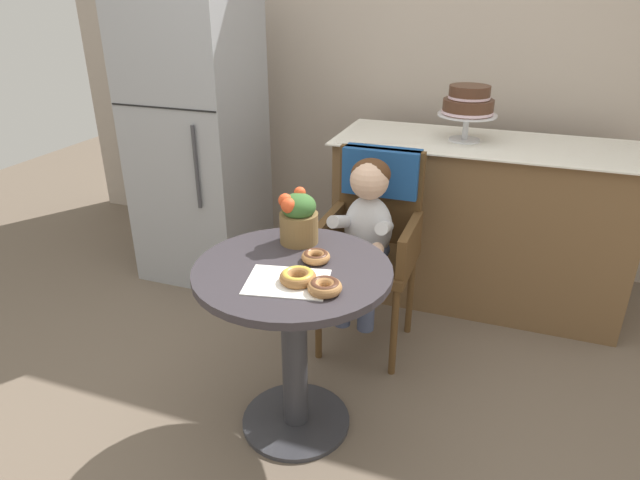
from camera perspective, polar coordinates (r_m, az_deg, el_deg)
name	(u,v)px	position (r m, az deg, el deg)	size (l,w,h in m)	color
ground_plane	(296,422)	(2.40, -2.47, -18.23)	(8.00, 8.00, 0.00)	#6B5B4C
back_wall	(410,38)	(3.54, 9.26, 19.91)	(4.80, 0.10, 2.70)	#B2A393
cafe_table	(294,317)	(2.08, -2.73, -7.98)	(0.72, 0.72, 0.72)	#332D33
wicker_chair	(375,219)	(2.60, 5.68, 2.20)	(0.42, 0.45, 0.95)	brown
seated_child	(366,224)	(2.45, 4.78, 1.70)	(0.27, 0.32, 0.73)	silver
paper_napkin	(287,282)	(1.88, -3.40, -4.34)	(0.28, 0.21, 0.00)	white
donut_front	(325,286)	(1.81, 0.49, -4.80)	(0.11, 0.11, 0.04)	#AD7542
donut_mid	(298,277)	(1.87, -2.29, -3.80)	(0.13, 0.13, 0.04)	#936033
donut_side	(316,256)	(2.01, -0.44, -1.69)	(0.11, 0.11, 0.04)	#AD7542
flower_vase	(298,217)	(2.13, -2.27, 2.43)	(0.15, 0.15, 0.22)	brown
display_counter	(478,222)	(3.14, 15.95, 1.75)	(1.56, 0.62, 0.90)	brown
tiered_cake_stand	(468,104)	(2.97, 15.05, 13.37)	(0.30, 0.30, 0.28)	silver
refrigerator	(197,135)	(3.32, -12.54, 10.54)	(0.64, 0.63, 1.70)	#9EA0A5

